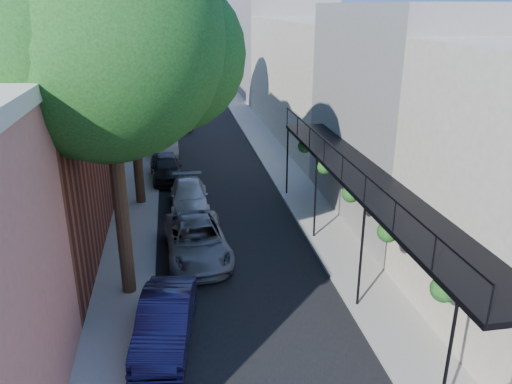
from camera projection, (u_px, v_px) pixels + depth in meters
name	position (u px, v px, depth m)	size (l,w,h in m)	color
road_surface	(204.00, 138.00, 35.48)	(6.00, 64.00, 0.01)	black
sidewalk_left	(147.00, 140.00, 34.84)	(2.00, 64.00, 0.12)	gray
sidewalk_right	(259.00, 135.00, 36.08)	(2.00, 64.00, 0.12)	gray
buildings_left	(53.00, 73.00, 31.17)	(10.10, 59.10, 12.00)	#D67C6E
buildings_right	(331.00, 73.00, 34.84)	(9.80, 55.00, 10.00)	beige
oak_near	(121.00, 44.00, 13.97)	(7.48, 6.80, 11.42)	#342115
oak_mid	(138.00, 51.00, 21.61)	(6.60, 6.00, 10.20)	#342115
oak_far	(145.00, 17.00, 29.54)	(7.70, 7.00, 11.90)	#342115
parked_car_b	(165.00, 320.00, 13.89)	(1.40, 4.03, 1.33)	#131137
parked_car_c	(197.00, 240.00, 18.60)	(2.25, 4.87, 1.35)	slate
parked_car_d	(189.00, 197.00, 23.05)	(1.69, 4.15, 1.20)	#B8B8BC
parked_car_e	(166.00, 167.00, 26.92)	(1.62, 4.04, 1.38)	black
parked_car_f	(167.00, 146.00, 31.05)	(1.41, 4.04, 1.33)	#6C665B
parked_car_g	(177.00, 121.00, 38.17)	(2.00, 4.33, 1.20)	#9DA8B1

